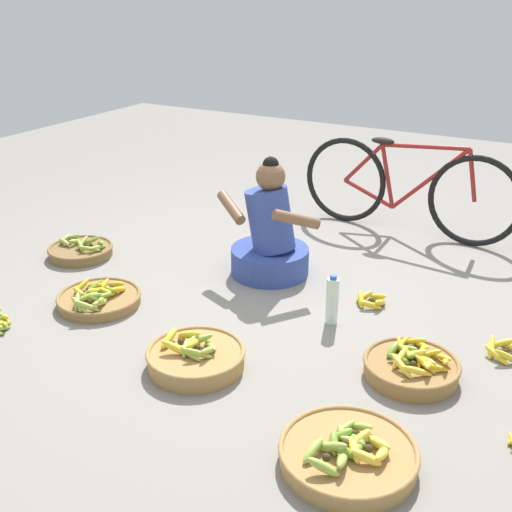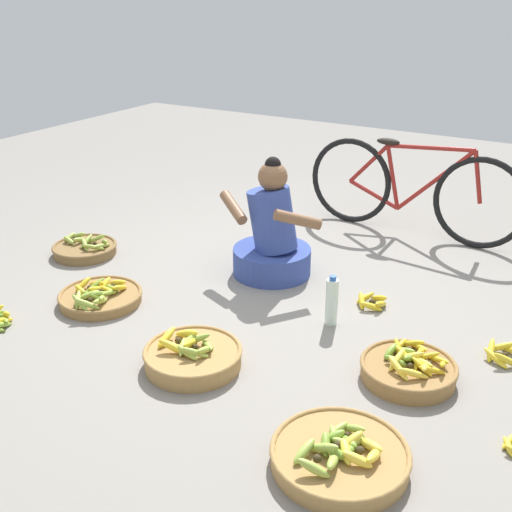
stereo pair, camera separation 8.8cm
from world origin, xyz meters
name	(u,v)px [view 1 (the left image)]	position (x,y,z in m)	size (l,w,h in m)	color
ground_plane	(272,296)	(0.00, 0.00, 0.00)	(10.00, 10.00, 0.00)	gray
vendor_woman_front	(270,238)	(-0.17, 0.30, 0.26)	(0.75, 0.52, 0.80)	#334793
bicycle_leaning	(406,188)	(0.37, 1.48, 0.36)	(1.70, 0.11, 0.73)	black
banana_basket_front_right	(195,356)	(0.03, -0.88, 0.06)	(0.51, 0.51, 0.17)	#A87F47
banana_basket_mid_left	(99,298)	(-0.86, -0.61, 0.04)	(0.51, 0.51, 0.14)	olive
banana_basket_front_center	(412,366)	(1.02, -0.43, 0.06)	(0.48, 0.48, 0.16)	olive
banana_basket_back_center	(348,454)	(0.98, -1.17, 0.05)	(0.57, 0.57, 0.15)	#A87F47
banana_basket_front_left	(81,250)	(-1.49, -0.11, 0.04)	(0.46, 0.46, 0.14)	brown
loose_bananas_back_right	(505,351)	(1.39, -0.01, 0.03)	(0.23, 0.24, 0.10)	yellow
loose_bananas_back_left	(371,300)	(0.58, 0.20, 0.03)	(0.20, 0.20, 0.09)	gold
water_bottle	(332,300)	(0.46, -0.12, 0.14)	(0.07, 0.07, 0.30)	silver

